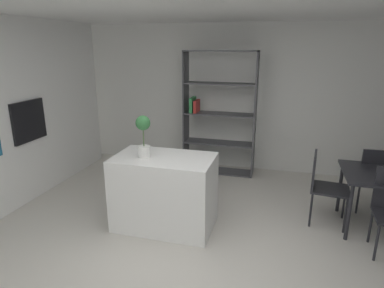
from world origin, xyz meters
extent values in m
plane|color=beige|center=(0.00, 0.00, 0.00)|extent=(9.47, 9.47, 0.00)
cube|color=silver|center=(0.00, 3.11, 1.30)|extent=(6.89, 0.06, 2.60)
cube|color=black|center=(-2.72, 0.96, 1.18)|extent=(0.04, 0.62, 0.58)
cylinder|color=#B7BABC|center=(-2.76, 0.96, 1.42)|extent=(0.02, 0.49, 0.02)
cube|color=white|center=(-0.58, 0.69, 0.46)|extent=(1.22, 0.73, 0.92)
cylinder|color=white|center=(-0.80, 0.63, 0.99)|extent=(0.15, 0.15, 0.14)
cylinder|color=#476633|center=(-0.80, 0.63, 1.17)|extent=(0.01, 0.01, 0.22)
sphere|color=#33713C|center=(-0.80, 0.63, 1.35)|extent=(0.17, 0.17, 0.17)
cube|color=#4C4C51|center=(-0.91, 2.74, 1.07)|extent=(0.02, 0.36, 2.14)
cube|color=#4C4C51|center=(0.32, 2.74, 1.07)|extent=(0.02, 0.36, 2.14)
cube|color=#4C4C51|center=(-0.29, 2.74, 2.13)|extent=(1.25, 0.36, 0.02)
cube|color=#4C4C51|center=(-0.29, 2.74, 0.01)|extent=(1.25, 0.36, 0.02)
cube|color=#4C4C51|center=(-0.29, 2.74, 0.55)|extent=(1.21, 0.36, 0.02)
cube|color=#4C4C51|center=(-0.29, 2.74, 1.07)|extent=(1.21, 0.36, 0.02)
cube|color=#4C4C51|center=(-0.29, 2.74, 1.60)|extent=(1.21, 0.36, 0.02)
cube|color=#8E4793|center=(-0.82, 2.74, 0.11)|extent=(0.05, 0.30, 0.18)
cube|color=#2D6BAD|center=(-0.76, 2.74, 0.12)|extent=(0.05, 0.30, 0.19)
cube|color=#338E4C|center=(-0.69, 2.74, 0.13)|extent=(0.05, 0.30, 0.21)
cube|color=#338E4C|center=(-0.78, 2.74, 1.21)|extent=(0.06, 0.30, 0.26)
cube|color=red|center=(-0.71, 2.74, 1.19)|extent=(0.05, 0.30, 0.21)
cylinder|color=#232328|center=(1.60, 0.95, 0.35)|extent=(0.04, 0.04, 0.71)
cylinder|color=#232328|center=(1.60, 1.69, 0.35)|extent=(0.04, 0.04, 0.71)
cube|color=#232328|center=(2.02, 1.87, 0.47)|extent=(0.46, 0.43, 0.03)
cube|color=#232328|center=(2.03, 1.68, 0.70)|extent=(0.44, 0.05, 0.44)
cylinder|color=#232328|center=(2.20, 2.05, 0.23)|extent=(0.03, 0.03, 0.46)
cylinder|color=#232328|center=(1.83, 2.03, 0.23)|extent=(0.03, 0.03, 0.46)
cylinder|color=#232328|center=(1.85, 1.69, 0.23)|extent=(0.03, 0.03, 0.46)
cube|color=#232328|center=(1.42, 1.32, 0.47)|extent=(0.50, 0.49, 0.03)
cube|color=#232328|center=(1.21, 1.34, 0.70)|extent=(0.08, 0.45, 0.43)
cylinder|color=#232328|center=(1.60, 1.11, 0.23)|extent=(0.03, 0.03, 0.46)
cylinder|color=#232328|center=(1.64, 1.49, 0.23)|extent=(0.03, 0.03, 0.46)
cylinder|color=#232328|center=(1.20, 1.15, 0.23)|extent=(0.03, 0.03, 0.46)
cylinder|color=#232328|center=(1.24, 1.53, 0.23)|extent=(0.03, 0.03, 0.46)
cylinder|color=#232328|center=(1.83, 0.60, 0.22)|extent=(0.03, 0.03, 0.43)
cylinder|color=#232328|center=(1.85, 0.97, 0.22)|extent=(0.03, 0.03, 0.43)
camera|label=1|loc=(0.77, -2.88, 2.22)|focal=31.08mm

